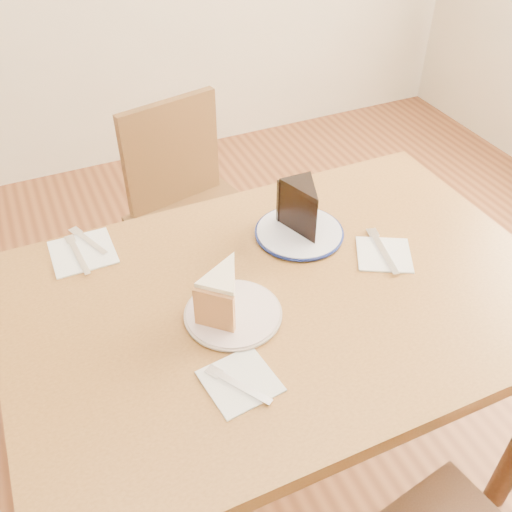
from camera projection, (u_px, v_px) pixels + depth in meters
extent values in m
plane|color=#472413|center=(277.00, 469.00, 1.74)|extent=(4.00, 4.00, 0.00)
cube|color=#583718|center=(285.00, 298.00, 1.26)|extent=(1.20, 0.80, 0.04)
cylinder|color=black|center=(51.00, 373.00, 1.57)|extent=(0.06, 0.06, 0.71)
cylinder|color=black|center=(380.00, 267.00, 1.91)|extent=(0.06, 0.06, 0.71)
cube|color=#392211|center=(205.00, 229.00, 1.93)|extent=(0.49, 0.49, 0.04)
cylinder|color=#392211|center=(221.00, 238.00, 2.26)|extent=(0.04, 0.04, 0.42)
cylinder|color=#392211|center=(143.00, 273.00, 2.10)|extent=(0.04, 0.04, 0.42)
cylinder|color=#392211|center=(276.00, 286.00, 2.05)|extent=(0.04, 0.04, 0.42)
cylinder|color=#392211|center=(194.00, 330.00, 1.89)|extent=(0.04, 0.04, 0.42)
cube|color=#392211|center=(171.00, 153.00, 1.91)|extent=(0.35, 0.11, 0.37)
cylinder|color=silver|center=(233.00, 314.00, 1.19)|extent=(0.20, 0.20, 0.01)
cylinder|color=white|center=(299.00, 232.00, 1.40)|extent=(0.21, 0.21, 0.01)
cube|color=white|center=(240.00, 381.00, 1.06)|extent=(0.14, 0.14, 0.00)
cube|color=white|center=(384.00, 254.00, 1.35)|extent=(0.17, 0.17, 0.00)
cube|color=white|center=(83.00, 252.00, 1.35)|extent=(0.14, 0.14, 0.00)
cube|color=silver|center=(239.00, 386.00, 1.05)|extent=(0.09, 0.13, 0.00)
cube|color=silver|center=(383.00, 251.00, 1.35)|extent=(0.06, 0.17, 0.00)
cube|color=silver|center=(89.00, 241.00, 1.38)|extent=(0.07, 0.13, 0.00)
cube|color=silver|center=(78.00, 255.00, 1.34)|extent=(0.03, 0.16, 0.00)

